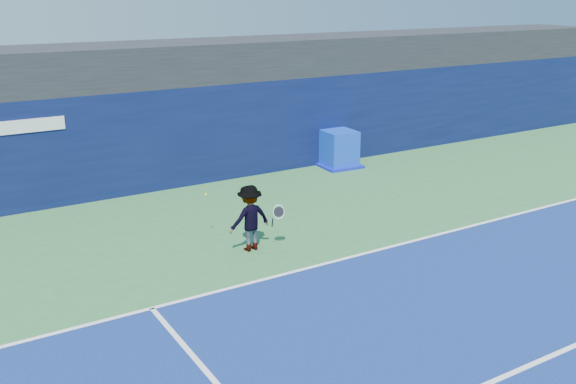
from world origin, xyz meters
The scene contains 8 objects.
ground centered at (0.00, 0.00, 0.00)m, with size 80.00×80.00×0.00m, color #316D38.
baseline centered at (0.00, 3.00, 0.01)m, with size 24.00×0.10×0.01m, color white.
service_line centered at (0.00, -2.00, 0.01)m, with size 24.00×0.10×0.01m, color white.
stadium_band centered at (0.00, 11.50, 3.60)m, with size 36.00×3.00×1.20m, color black.
back_wall_assembly centered at (0.00, 10.50, 1.50)m, with size 36.00×1.03×3.00m.
equipment_cart centered at (4.00, 9.50, 0.56)m, with size 1.37×1.37×1.24m.
tennis_player centered at (-2.04, 4.59, 0.77)m, with size 1.24×0.69×1.54m.
tennis_ball centered at (-2.59, 5.75, 1.11)m, with size 0.06×0.06×0.06m.
Camera 1 is at (-8.46, -7.60, 5.73)m, focal length 40.00 mm.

